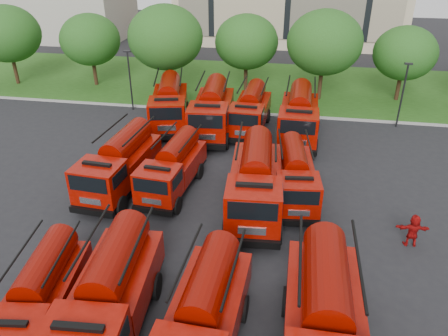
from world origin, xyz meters
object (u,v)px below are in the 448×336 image
(fire_truck_3, at_px, (325,324))
(fire_truck_7, at_px, (294,176))
(fire_truck_0, at_px, (39,299))
(fire_truck_5, at_px, (173,167))
(firefighter_3, at_px, (313,306))
(firefighter_4, at_px, (145,250))
(fire_truck_1, at_px, (109,297))
(fire_truck_2, at_px, (203,319))
(fire_truck_8, at_px, (169,104))
(fire_truck_11, at_px, (299,115))
(fire_truck_10, at_px, (251,110))
(fire_truck_4, at_px, (120,163))
(fire_truck_9, at_px, (212,110))
(firefighter_2, at_px, (332,304))
(fire_truck_6, at_px, (255,181))
(firefighter_5, at_px, (409,245))

(fire_truck_3, relative_size, fire_truck_7, 1.18)
(fire_truck_0, bearing_deg, fire_truck_5, 71.19)
(firefighter_3, relative_size, firefighter_4, 0.87)
(fire_truck_1, relative_size, fire_truck_2, 1.07)
(fire_truck_1, bearing_deg, fire_truck_2, -9.48)
(fire_truck_7, relative_size, firefighter_3, 3.95)
(fire_truck_3, bearing_deg, fire_truck_5, 128.16)
(fire_truck_5, height_order, fire_truck_7, fire_truck_5)
(fire_truck_3, distance_m, firefighter_4, 9.77)
(fire_truck_3, xyz_separation_m, fire_truck_8, (-11.41, 20.26, -0.05))
(fire_truck_11, height_order, firefighter_3, fire_truck_11)
(fire_truck_3, xyz_separation_m, fire_truck_5, (-8.42, 10.64, -0.32))
(firefighter_3, bearing_deg, fire_truck_10, -91.48)
(fire_truck_4, height_order, fire_truck_9, fire_truck_9)
(firefighter_2, bearing_deg, fire_truck_2, 110.95)
(fire_truck_0, height_order, fire_truck_4, fire_truck_4)
(fire_truck_1, bearing_deg, fire_truck_6, 60.10)
(fire_truck_2, distance_m, fire_truck_4, 12.89)
(fire_truck_6, bearing_deg, fire_truck_10, 94.08)
(fire_truck_3, distance_m, fire_truck_4, 15.45)
(fire_truck_5, xyz_separation_m, fire_truck_6, (5.01, -1.32, 0.31))
(firefighter_2, bearing_deg, fire_truck_6, 19.14)
(fire_truck_2, distance_m, fire_truck_3, 4.23)
(fire_truck_11, bearing_deg, fire_truck_8, 176.36)
(fire_truck_3, height_order, fire_truck_6, fire_truck_3)
(fire_truck_6, xyz_separation_m, fire_truck_8, (-8.00, 10.94, -0.04))
(fire_truck_8, relative_size, fire_truck_9, 0.99)
(fire_truck_2, height_order, fire_truck_4, fire_truck_4)
(fire_truck_4, distance_m, fire_truck_5, 3.15)
(fire_truck_6, height_order, fire_truck_11, fire_truck_6)
(fire_truck_6, height_order, firefighter_4, fire_truck_6)
(fire_truck_7, xyz_separation_m, firefighter_5, (5.89, -3.36, -1.50))
(fire_truck_1, relative_size, fire_truck_6, 0.95)
(fire_truck_5, height_order, firefighter_5, fire_truck_5)
(fire_truck_6, relative_size, fire_truck_8, 1.00)
(firefighter_5, bearing_deg, fire_truck_6, -16.21)
(fire_truck_8, distance_m, firefighter_2, 21.23)
(fire_truck_10, distance_m, firefighter_2, 18.42)
(fire_truck_8, distance_m, firefighter_5, 20.52)
(fire_truck_0, relative_size, firefighter_4, 3.38)
(fire_truck_9, bearing_deg, fire_truck_6, -71.03)
(fire_truck_2, distance_m, fire_truck_10, 20.67)
(fire_truck_7, bearing_deg, fire_truck_11, 83.28)
(fire_truck_1, bearing_deg, fire_truck_0, -178.21)
(fire_truck_1, height_order, fire_truck_11, fire_truck_11)
(fire_truck_7, distance_m, fire_truck_11, 8.65)
(fire_truck_1, distance_m, fire_truck_8, 20.57)
(fire_truck_2, distance_m, fire_truck_7, 11.54)
(fire_truck_0, height_order, fire_truck_1, fire_truck_1)
(fire_truck_5, bearing_deg, firefighter_3, -39.42)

